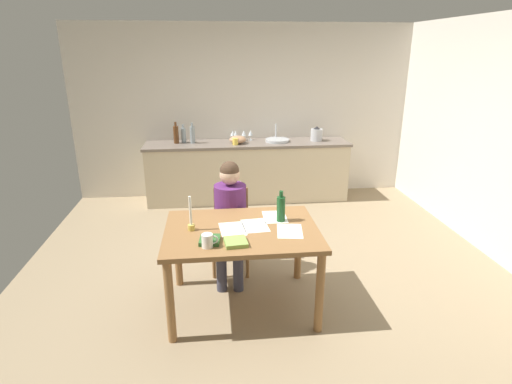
# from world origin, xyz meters

# --- Properties ---
(ground_plane) EXTENTS (5.20, 5.20, 0.04)m
(ground_plane) POSITION_xyz_m (0.00, 0.00, -0.02)
(ground_plane) COLOR #937F60
(wall_back) EXTENTS (5.20, 0.12, 2.60)m
(wall_back) POSITION_xyz_m (0.00, 2.60, 1.30)
(wall_back) COLOR silver
(wall_back) RESTS_ON ground
(kitchen_counter) EXTENTS (3.05, 0.64, 0.90)m
(kitchen_counter) POSITION_xyz_m (0.00, 2.24, 0.45)
(kitchen_counter) COLOR beige
(kitchen_counter) RESTS_ON ground
(dining_table) EXTENTS (1.31, 0.97, 0.77)m
(dining_table) POSITION_xyz_m (-0.30, -0.58, 0.66)
(dining_table) COLOR olive
(dining_table) RESTS_ON ground
(chair_at_table) EXTENTS (0.43, 0.43, 0.85)m
(chair_at_table) POSITION_xyz_m (-0.36, 0.14, 0.47)
(chair_at_table) COLOR olive
(chair_at_table) RESTS_ON ground
(person_seated) EXTENTS (0.35, 0.61, 1.19)m
(person_seated) POSITION_xyz_m (-0.37, -0.01, 0.68)
(person_seated) COLOR #592666
(person_seated) RESTS_ON ground
(coffee_mug) EXTENTS (0.13, 0.09, 0.11)m
(coffee_mug) POSITION_xyz_m (-0.59, -0.90, 0.82)
(coffee_mug) COLOR white
(coffee_mug) RESTS_ON dining_table
(candlestick) EXTENTS (0.06, 0.06, 0.31)m
(candlestick) POSITION_xyz_m (-0.73, -0.56, 0.85)
(candlestick) COLOR gold
(candlestick) RESTS_ON dining_table
(book_magazine) EXTENTS (0.18, 0.19, 0.03)m
(book_magazine) POSITION_xyz_m (-0.57, -0.81, 0.78)
(book_magazine) COLOR #2E5C29
(book_magazine) RESTS_ON dining_table
(book_cookery) EXTENTS (0.19, 0.20, 0.03)m
(book_cookery) POSITION_xyz_m (-0.37, -0.87, 0.78)
(book_cookery) COLOR #88AC4D
(book_cookery) RESTS_ON dining_table
(paper_letter) EXTENTS (0.25, 0.32, 0.00)m
(paper_letter) POSITION_xyz_m (0.10, -0.68, 0.77)
(paper_letter) COLOR white
(paper_letter) RESTS_ON dining_table
(paper_bill) EXTENTS (0.24, 0.31, 0.00)m
(paper_bill) POSITION_xyz_m (-0.38, -0.58, 0.77)
(paper_bill) COLOR white
(paper_bill) RESTS_ON dining_table
(paper_envelope) EXTENTS (0.24, 0.31, 0.00)m
(paper_envelope) POSITION_xyz_m (-0.18, -0.53, 0.77)
(paper_envelope) COLOR white
(paper_envelope) RESTS_ON dining_table
(paper_receipt) EXTENTS (0.22, 0.30, 0.00)m
(paper_receipt) POSITION_xyz_m (0.02, -0.36, 0.77)
(paper_receipt) COLOR white
(paper_receipt) RESTS_ON dining_table
(wine_bottle_on_table) EXTENTS (0.08, 0.08, 0.28)m
(wine_bottle_on_table) POSITION_xyz_m (0.06, -0.45, 0.89)
(wine_bottle_on_table) COLOR #194C23
(wine_bottle_on_table) RESTS_ON dining_table
(sink_unit) EXTENTS (0.36, 0.36, 0.24)m
(sink_unit) POSITION_xyz_m (0.45, 2.24, 0.92)
(sink_unit) COLOR #B2B7BC
(sink_unit) RESTS_ON kitchen_counter
(bottle_oil) EXTENTS (0.08, 0.08, 0.32)m
(bottle_oil) POSITION_xyz_m (-1.05, 2.29, 1.03)
(bottle_oil) COLOR #593319
(bottle_oil) RESTS_ON kitchen_counter
(bottle_vinegar) EXTENTS (0.07, 0.07, 0.27)m
(bottle_vinegar) POSITION_xyz_m (-0.95, 2.33, 1.01)
(bottle_vinegar) COLOR #8C999E
(bottle_vinegar) RESTS_ON kitchen_counter
(bottle_wine_red) EXTENTS (0.07, 0.07, 0.31)m
(bottle_wine_red) POSITION_xyz_m (-0.81, 2.27, 1.03)
(bottle_wine_red) COLOR #8C999E
(bottle_wine_red) RESTS_ON kitchen_counter
(mixing_bowl) EXTENTS (0.25, 0.25, 0.11)m
(mixing_bowl) POSITION_xyz_m (-0.15, 2.18, 0.96)
(mixing_bowl) COLOR tan
(mixing_bowl) RESTS_ON kitchen_counter
(stovetop_kettle) EXTENTS (0.18, 0.18, 0.22)m
(stovetop_kettle) POSITION_xyz_m (1.05, 2.24, 1.00)
(stovetop_kettle) COLOR #B7BABF
(stovetop_kettle) RESTS_ON kitchen_counter
(wine_glass_near_sink) EXTENTS (0.07, 0.07, 0.15)m
(wine_glass_near_sink) POSITION_xyz_m (0.06, 2.39, 1.01)
(wine_glass_near_sink) COLOR silver
(wine_glass_near_sink) RESTS_ON kitchen_counter
(wine_glass_by_kettle) EXTENTS (0.07, 0.07, 0.15)m
(wine_glass_by_kettle) POSITION_xyz_m (-0.04, 2.39, 1.01)
(wine_glass_by_kettle) COLOR silver
(wine_glass_by_kettle) RESTS_ON kitchen_counter
(wine_glass_back_left) EXTENTS (0.07, 0.07, 0.15)m
(wine_glass_back_left) POSITION_xyz_m (-0.17, 2.39, 1.01)
(wine_glass_back_left) COLOR silver
(wine_glass_back_left) RESTS_ON kitchen_counter
(wine_glass_back_right) EXTENTS (0.07, 0.07, 0.15)m
(wine_glass_back_right) POSITION_xyz_m (-0.21, 2.39, 1.01)
(wine_glass_back_right) COLOR silver
(wine_glass_back_right) RESTS_ON kitchen_counter
(teacup_on_counter) EXTENTS (0.12, 0.08, 0.10)m
(teacup_on_counter) POSITION_xyz_m (-0.19, 2.09, 0.95)
(teacup_on_counter) COLOR #F2CC4C
(teacup_on_counter) RESTS_ON kitchen_counter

